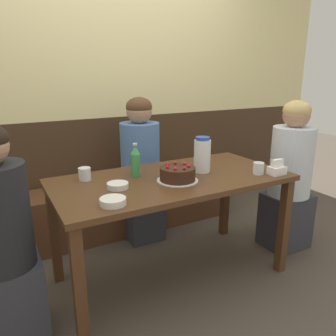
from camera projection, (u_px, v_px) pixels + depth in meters
ground_plane at (172, 274)px, 2.35m from camera, size 12.00×12.00×0.00m
back_wall at (114, 90)px, 2.88m from camera, size 4.80×0.04×2.50m
bench_seat at (127, 206)px, 2.98m from camera, size 2.06×0.38×0.46m
dining_table at (172, 190)px, 2.17m from camera, size 1.54×0.76×0.73m
birthday_cake at (178, 174)px, 2.06m from camera, size 0.26×0.26×0.11m
water_pitcher at (202, 155)px, 2.23m from camera, size 0.11×0.11×0.24m
soju_bottle at (135, 161)px, 2.13m from camera, size 0.06×0.06×0.22m
napkin_holder at (277, 169)px, 2.19m from camera, size 0.11×0.08×0.11m
bowl_soup_white at (118, 186)px, 1.93m from camera, size 0.13×0.13×0.03m
bowl_rice_small at (113, 201)px, 1.69m from camera, size 0.14×0.14×0.04m
glass_water_tall at (85, 174)px, 2.07m from camera, size 0.08×0.08×0.08m
glass_tumbler_short at (258, 168)px, 2.20m from camera, size 0.07×0.07×0.08m
person_teal_shirt at (141, 173)px, 2.75m from camera, size 0.32×0.34×1.21m
person_pale_blue_shirt at (2, 247)px, 1.64m from camera, size 0.34×0.31×1.18m
person_grey_tee at (289, 180)px, 2.60m from camera, size 0.34×0.32×1.20m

